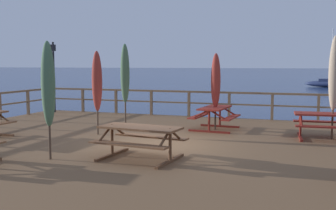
% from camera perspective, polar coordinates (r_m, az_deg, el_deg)
% --- Properties ---
extents(ground_plane, '(600.00, 600.00, 0.00)m').
position_cam_1_polar(ground_plane, '(11.48, -1.56, -9.84)').
color(ground_plane, navy).
extents(wooden_deck, '(15.67, 12.31, 0.88)m').
position_cam_1_polar(wooden_deck, '(11.36, -1.56, -7.69)').
color(wooden_deck, brown).
rests_on(wooden_deck, ground).
extents(railing_waterside_far, '(15.47, 0.10, 1.09)m').
position_cam_1_polar(railing_waterside_far, '(16.86, 5.75, 0.78)').
color(railing_waterside_far, brown).
rests_on(railing_waterside_far, wooden_deck).
extents(picnic_table_back_left, '(2.03, 1.58, 0.78)m').
position_cam_1_polar(picnic_table_back_left, '(9.46, -3.95, -4.28)').
color(picnic_table_back_left, brown).
rests_on(picnic_table_back_left, wooden_deck).
extents(picnic_table_front_left, '(2.13, 1.57, 0.78)m').
position_cam_1_polar(picnic_table_front_left, '(12.82, 21.83, -2.01)').
color(picnic_table_front_left, maroon).
rests_on(picnic_table_front_left, wooden_deck).
extents(picnic_table_back_right, '(1.50, 1.72, 0.78)m').
position_cam_1_polar(picnic_table_back_right, '(13.74, 6.59, -1.19)').
color(picnic_table_back_right, maroon).
rests_on(picnic_table_back_right, wooden_deck).
extents(patio_umbrella_tall_mid_left, '(0.32, 0.32, 2.61)m').
position_cam_1_polar(patio_umbrella_tall_mid_left, '(12.82, -9.94, 3.26)').
color(patio_umbrella_tall_mid_left, '#4C3828').
rests_on(patio_umbrella_tall_mid_left, wooden_deck).
extents(patio_umbrella_short_mid, '(0.32, 0.32, 2.73)m').
position_cam_1_polar(patio_umbrella_short_mid, '(9.67, -16.49, 2.76)').
color(patio_umbrella_short_mid, '#4C3828').
rests_on(patio_umbrella_short_mid, wooden_deck).
extents(patio_umbrella_short_back, '(0.32, 0.32, 3.03)m').
position_cam_1_polar(patio_umbrella_short_back, '(12.74, 22.33, 4.09)').
color(patio_umbrella_short_back, '#4C3828').
rests_on(patio_umbrella_short_back, wooden_deck).
extents(patio_umbrella_tall_mid_right, '(0.32, 0.32, 2.57)m').
position_cam_1_polar(patio_umbrella_tall_mid_right, '(13.67, 6.72, 3.34)').
color(patio_umbrella_tall_mid_right, '#4C3828').
rests_on(patio_umbrella_tall_mid_right, wooden_deck).
extents(patio_umbrella_short_front, '(0.32, 0.32, 2.93)m').
position_cam_1_polar(patio_umbrella_short_front, '(14.52, -6.06, 4.38)').
color(patio_umbrella_short_front, '#4C3828').
rests_on(patio_umbrella_short_front, wooden_deck).
extents(lamp_post_hooked, '(0.44, 0.61, 3.20)m').
position_cam_1_polar(lamp_post_hooked, '(19.09, -15.81, 5.28)').
color(lamp_post_hooked, black).
rests_on(lamp_post_hooked, wooden_deck).
extents(sailboat_distant, '(6.20, 2.72, 7.72)m').
position_cam_1_polar(sailboat_distant, '(58.32, 21.62, 2.84)').
color(sailboat_distant, navy).
rests_on(sailboat_distant, ground).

